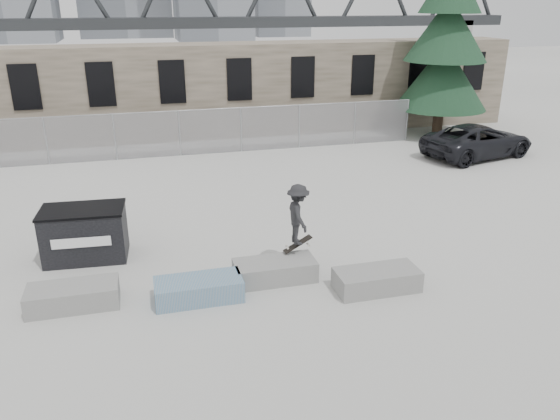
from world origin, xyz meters
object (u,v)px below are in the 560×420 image
object	(u,v)px
dumpster	(85,233)
spruce_tree	(447,37)
planter_center_left	(199,289)
skateboarder	(298,215)
suv	(478,141)
planter_center_right	(275,270)
planter_offset	(377,279)
planter_far_left	(73,295)

from	to	relation	value
dumpster	spruce_tree	distance (m)	19.83
planter_center_left	skateboarder	size ratio (longest dim) A/B	1.14
planter_center_left	spruce_tree	xyz separation A→B (m)	(13.76, 13.32, 4.54)
spruce_tree	suv	bearing A→B (deg)	-95.20
planter_center_left	planter_center_right	world-z (taller)	same
planter_center_left	dumpster	xyz separation A→B (m)	(-2.64, 2.96, 0.44)
planter_offset	skateboarder	bearing A→B (deg)	136.70
planter_far_left	spruce_tree	world-z (taller)	spruce_tree
planter_far_left	planter_center_right	world-z (taller)	same
planter_far_left	planter_center_left	bearing A→B (deg)	-8.44
planter_far_left	planter_offset	distance (m)	7.03
planter_far_left	planter_center_left	size ratio (longest dim) A/B	1.00
planter_center_right	dumpster	size ratio (longest dim) A/B	0.90
planter_offset	spruce_tree	size ratio (longest dim) A/B	0.17
planter_offset	spruce_tree	bearing A→B (deg)	55.50
planter_center_left	dumpster	size ratio (longest dim) A/B	0.90
planter_center_right	dumpster	xyz separation A→B (m)	(-4.58, 2.49, 0.44)
planter_offset	spruce_tree	distance (m)	17.52
planter_center_right	skateboarder	bearing A→B (deg)	27.90
planter_far_left	planter_center_left	xyz separation A→B (m)	(2.78, -0.41, 0.00)
planter_offset	suv	xyz separation A→B (m)	(9.21, 9.87, 0.44)
planter_center_left	spruce_tree	distance (m)	19.68
planter_center_right	dumpster	world-z (taller)	dumpster
planter_offset	dumpster	xyz separation A→B (m)	(-6.81, 3.58, 0.44)
planter_center_right	spruce_tree	distance (m)	18.04
planter_offset	suv	bearing A→B (deg)	46.97
planter_far_left	planter_offset	xyz separation A→B (m)	(6.95, -1.04, 0.00)
suv	planter_center_right	bearing A→B (deg)	114.11
planter_far_left	planter_center_right	xyz separation A→B (m)	(4.72, 0.05, 0.00)
spruce_tree	skateboarder	bearing A→B (deg)	-131.71
planter_far_left	suv	world-z (taller)	suv
planter_far_left	planter_center_left	world-z (taller)	same
planter_center_right	dumpster	bearing A→B (deg)	151.45
planter_far_left	planter_offset	world-z (taller)	same
planter_center_right	spruce_tree	world-z (taller)	spruce_tree
planter_center_left	dumpster	world-z (taller)	dumpster
planter_center_right	suv	distance (m)	14.43
planter_center_right	suv	world-z (taller)	suv
spruce_tree	suv	distance (m)	5.79
planter_center_left	skateboarder	distance (m)	3.03
spruce_tree	planter_center_right	bearing A→B (deg)	-132.60
planter_center_left	suv	distance (m)	16.27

